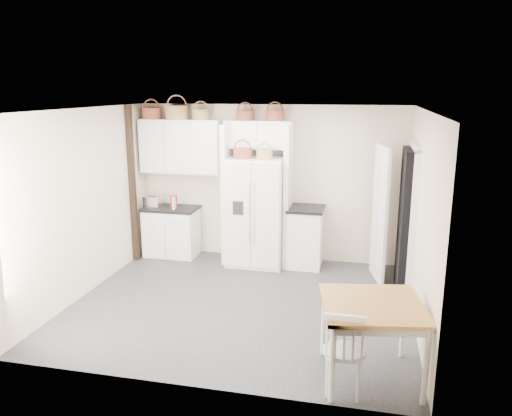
# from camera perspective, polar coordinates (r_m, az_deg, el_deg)

# --- Properties ---
(floor) EXTENTS (4.50, 4.50, 0.00)m
(floor) POSITION_cam_1_polar(r_m,az_deg,el_deg) (6.93, -1.66, -10.82)
(floor) COLOR black
(floor) RESTS_ON ground
(ceiling) EXTENTS (4.50, 4.50, 0.00)m
(ceiling) POSITION_cam_1_polar(r_m,az_deg,el_deg) (6.32, -1.82, 11.18)
(ceiling) COLOR white
(ceiling) RESTS_ON wall_back
(wall_back) EXTENTS (4.50, 0.00, 4.50)m
(wall_back) POSITION_cam_1_polar(r_m,az_deg,el_deg) (8.41, 1.64, 2.87)
(wall_back) COLOR beige
(wall_back) RESTS_ON floor
(wall_left) EXTENTS (0.00, 4.00, 4.00)m
(wall_left) POSITION_cam_1_polar(r_m,az_deg,el_deg) (7.38, -18.92, 0.60)
(wall_left) COLOR beige
(wall_left) RESTS_ON floor
(wall_right) EXTENTS (0.00, 4.00, 4.00)m
(wall_right) POSITION_cam_1_polar(r_m,az_deg,el_deg) (6.35, 18.36, -1.39)
(wall_right) COLOR beige
(wall_right) RESTS_ON floor
(refrigerator) EXTENTS (0.92, 0.74, 1.78)m
(refrigerator) POSITION_cam_1_polar(r_m,az_deg,el_deg) (8.17, 0.08, -0.41)
(refrigerator) COLOR white
(refrigerator) RESTS_ON floor
(base_cab_left) EXTENTS (0.89, 0.56, 0.82)m
(base_cab_left) POSITION_cam_1_polar(r_m,az_deg,el_deg) (8.81, -9.59, -2.77)
(base_cab_left) COLOR white
(base_cab_left) RESTS_ON floor
(base_cab_right) EXTENTS (0.54, 0.64, 0.94)m
(base_cab_right) POSITION_cam_1_polar(r_m,az_deg,el_deg) (8.23, 5.68, -3.39)
(base_cab_right) COLOR white
(base_cab_right) RESTS_ON floor
(dining_table) EXTENTS (1.13, 1.13, 0.81)m
(dining_table) POSITION_cam_1_polar(r_m,az_deg,el_deg) (5.28, 12.96, -14.57)
(dining_table) COLOR brown
(dining_table) RESTS_ON floor
(windsor_chair) EXTENTS (0.42, 0.38, 0.85)m
(windsor_chair) POSITION_cam_1_polar(r_m,az_deg,el_deg) (5.00, 10.06, -15.82)
(windsor_chair) COLOR white
(windsor_chair) RESTS_ON floor
(counter_left) EXTENTS (0.92, 0.60, 0.04)m
(counter_left) POSITION_cam_1_polar(r_m,az_deg,el_deg) (8.70, -9.71, -0.06)
(counter_left) COLOR black
(counter_left) RESTS_ON base_cab_left
(counter_right) EXTENTS (0.58, 0.69, 0.04)m
(counter_right) POSITION_cam_1_polar(r_m,az_deg,el_deg) (8.10, 5.77, -0.05)
(counter_right) COLOR black
(counter_right) RESTS_ON base_cab_right
(toaster) EXTENTS (0.29, 0.17, 0.20)m
(toaster) POSITION_cam_1_polar(r_m,az_deg,el_deg) (8.72, -11.78, 0.66)
(toaster) COLOR silver
(toaster) RESTS_ON counter_left
(cookbook_red) EXTENTS (0.07, 0.16, 0.23)m
(cookbook_red) POSITION_cam_1_polar(r_m,az_deg,el_deg) (8.57, -9.38, 0.66)
(cookbook_red) COLOR #9E150E
(cookbook_red) RESTS_ON counter_left
(cookbook_cream) EXTENTS (0.04, 0.15, 0.22)m
(cookbook_cream) POSITION_cam_1_polar(r_m,az_deg,el_deg) (8.57, -9.30, 0.62)
(cookbook_cream) COLOR beige
(cookbook_cream) RESTS_ON counter_left
(basket_upper_a) EXTENTS (0.33, 0.33, 0.19)m
(basket_upper_a) POSITION_cam_1_polar(r_m,az_deg,el_deg) (8.73, -11.84, 10.54)
(basket_upper_a) COLOR brown
(basket_upper_a) RESTS_ON upper_cabinet
(basket_upper_b) EXTENTS (0.39, 0.39, 0.23)m
(basket_upper_b) POSITION_cam_1_polar(r_m,az_deg,el_deg) (8.55, -9.02, 10.75)
(basket_upper_b) COLOR olive
(basket_upper_b) RESTS_ON upper_cabinet
(basket_upper_c) EXTENTS (0.29, 0.29, 0.17)m
(basket_upper_c) POSITION_cam_1_polar(r_m,az_deg,el_deg) (8.41, -6.30, 10.58)
(basket_upper_c) COLOR olive
(basket_upper_c) RESTS_ON upper_cabinet
(basket_bridge_a) EXTENTS (0.29, 0.29, 0.16)m
(basket_bridge_a) POSITION_cam_1_polar(r_m,az_deg,el_deg) (8.19, -1.25, 10.55)
(basket_bridge_a) COLOR brown
(basket_bridge_a) RESTS_ON bridge_cabinet
(basket_bridge_b) EXTENTS (0.29, 0.29, 0.17)m
(basket_bridge_b) POSITION_cam_1_polar(r_m,az_deg,el_deg) (8.09, 2.17, 10.53)
(basket_bridge_b) COLOR brown
(basket_bridge_b) RESTS_ON bridge_cabinet
(basket_fridge_a) EXTENTS (0.30, 0.30, 0.16)m
(basket_fridge_a) POSITION_cam_1_polar(r_m,az_deg,el_deg) (7.94, -1.54, 6.28)
(basket_fridge_a) COLOR brown
(basket_fridge_a) RESTS_ON refrigerator
(basket_fridge_b) EXTENTS (0.25, 0.25, 0.14)m
(basket_fridge_b) POSITION_cam_1_polar(r_m,az_deg,el_deg) (7.86, 0.97, 6.13)
(basket_fridge_b) COLOR olive
(basket_fridge_b) RESTS_ON refrigerator
(upper_cabinet) EXTENTS (1.40, 0.34, 0.90)m
(upper_cabinet) POSITION_cam_1_polar(r_m,az_deg,el_deg) (8.57, -8.52, 6.98)
(upper_cabinet) COLOR white
(upper_cabinet) RESTS_ON wall_back
(bridge_cabinet) EXTENTS (1.12, 0.34, 0.45)m
(bridge_cabinet) POSITION_cam_1_polar(r_m,az_deg,el_deg) (8.16, 0.40, 8.39)
(bridge_cabinet) COLOR white
(bridge_cabinet) RESTS_ON wall_back
(fridge_panel_left) EXTENTS (0.08, 0.60, 2.30)m
(fridge_panel_left) POSITION_cam_1_polar(r_m,az_deg,el_deg) (8.31, -3.24, 1.66)
(fridge_panel_left) COLOR white
(fridge_panel_left) RESTS_ON floor
(fridge_panel_right) EXTENTS (0.08, 0.60, 2.30)m
(fridge_panel_right) POSITION_cam_1_polar(r_m,az_deg,el_deg) (8.09, 3.73, 1.33)
(fridge_panel_right) COLOR white
(fridge_panel_right) RESTS_ON floor
(trim_post) EXTENTS (0.09, 0.09, 2.60)m
(trim_post) POSITION_cam_1_polar(r_m,az_deg,el_deg) (8.51, -13.95, 2.59)
(trim_post) COLOR black
(trim_post) RESTS_ON floor
(doorway_void) EXTENTS (0.18, 0.85, 2.05)m
(doorway_void) POSITION_cam_1_polar(r_m,az_deg,el_deg) (7.37, 16.79, -1.45)
(doorway_void) COLOR black
(doorway_void) RESTS_ON floor
(door_slab) EXTENTS (0.21, 0.79, 2.05)m
(door_slab) POSITION_cam_1_polar(r_m,az_deg,el_deg) (7.68, 13.95, -0.68)
(door_slab) COLOR white
(door_slab) RESTS_ON floor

